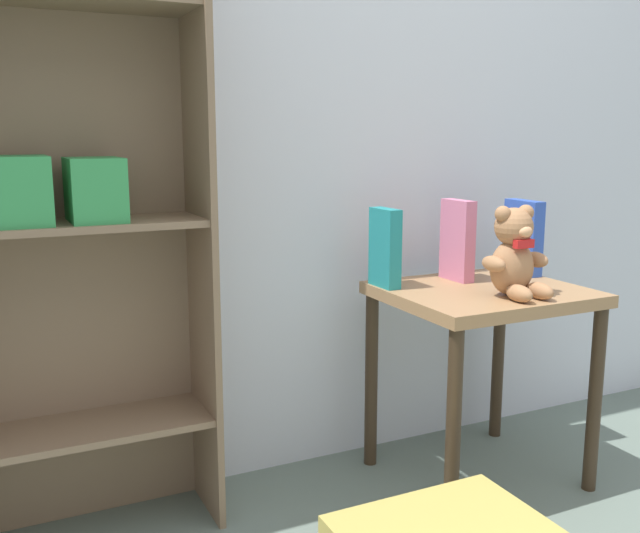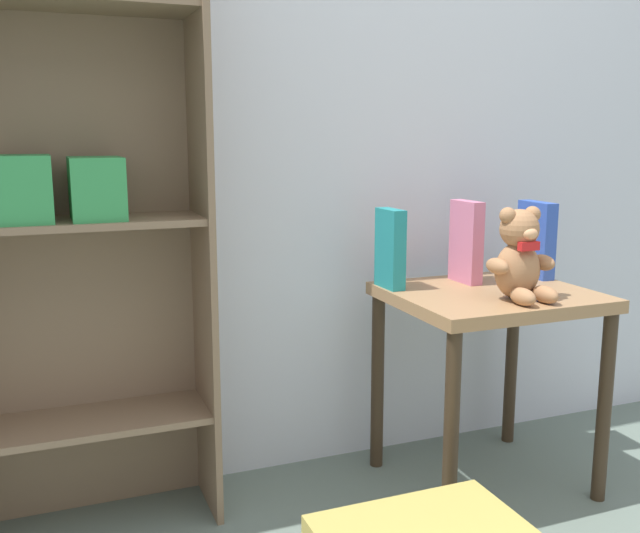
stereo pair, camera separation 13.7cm
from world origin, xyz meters
The scene contains 7 objects.
wall_back centered at (0.00, 1.42, 1.25)m, with size 4.80×0.06×2.50m.
bookshelf_side centered at (-0.92, 1.28, 0.92)m, with size 0.71×0.26×1.64m.
display_table centered at (0.23, 1.07, 0.50)m, with size 0.56×0.49×0.59m.
teddy_bear centered at (0.24, 0.95, 0.71)m, with size 0.19×0.18×0.25m.
book_standing_teal centered at (-0.02, 1.21, 0.71)m, with size 0.04×0.12×0.23m, color teal.
book_standing_pink centered at (0.23, 1.20, 0.72)m, with size 0.04×0.13×0.25m, color #D17093.
book_standing_blue centered at (0.48, 1.19, 0.71)m, with size 0.04×0.15×0.24m, color #2D51B7.
Camera 2 is at (-0.97, -0.62, 1.04)m, focal length 40.00 mm.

